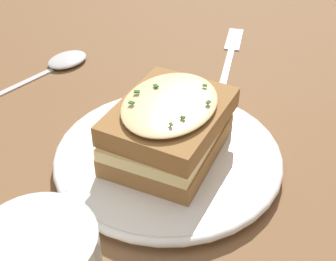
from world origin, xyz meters
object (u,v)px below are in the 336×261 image
object	(u,v)px
dinner_plate	(168,157)
spoon	(62,62)
sandwich	(169,127)
fork	(231,49)

from	to	relation	value
dinner_plate	spoon	size ratio (longest dim) A/B	1.55
sandwich	spoon	size ratio (longest dim) A/B	1.01
sandwich	fork	bearing A→B (deg)	164.25
dinner_plate	sandwich	bearing A→B (deg)	119.95
sandwich	spoon	distance (m)	0.25
dinner_plate	fork	xyz separation A→B (m)	(-0.25, 0.07, -0.01)
sandwich	fork	xyz separation A→B (m)	(-0.25, 0.07, -0.04)
sandwich	fork	size ratio (longest dim) A/B	0.82
sandwich	dinner_plate	bearing A→B (deg)	-60.05
dinner_plate	spoon	world-z (taller)	dinner_plate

